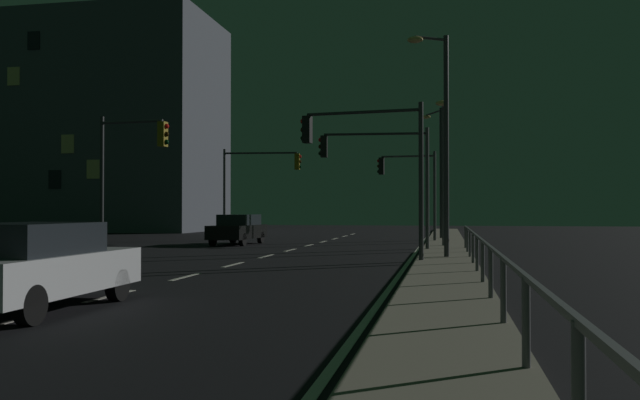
{
  "coord_description": "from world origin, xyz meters",
  "views": [
    {
      "loc": [
        6.88,
        -3.62,
        1.79
      ],
      "look_at": [
        1.71,
        23.25,
        2.22
      ],
      "focal_mm": 36.86,
      "sensor_mm": 36.0,
      "label": 1
    }
  ],
  "objects": [
    {
      "name": "lane_markings_center",
      "position": [
        0.0,
        21.0,
        0.01
      ],
      "size": [
        0.14,
        50.0,
        0.01
      ],
      "color": "silver",
      "rests_on": "ground"
    },
    {
      "name": "lane_edge_line",
      "position": [
        5.6,
        22.5,
        0.01
      ],
      "size": [
        0.14,
        53.0,
        0.01
      ],
      "color": "silver",
      "rests_on": "ground"
    },
    {
      "name": "traffic_light_near_right",
      "position": [
        -4.08,
        33.81,
        3.87
      ],
      "size": [
        4.67,
        0.69,
        5.44
      ],
      "color": "#4C4C51",
      "rests_on": "ground"
    },
    {
      "name": "traffic_light_mid_right",
      "position": [
        4.84,
        32.99,
        3.57
      ],
      "size": [
        3.27,
        0.4,
        4.9
      ],
      "color": "#4C4C51",
      "rests_on": "sidewalk_right"
    },
    {
      "name": "street_lamp_across_street",
      "position": [
        6.71,
        20.07,
        4.8
      ],
      "size": [
        1.43,
        0.89,
        7.9
      ],
      "color": "#38383D",
      "rests_on": "sidewalk_right"
    },
    {
      "name": "traffic_light_far_center",
      "position": [
        3.98,
        24.83,
        3.87
      ],
      "size": [
        4.8,
        0.6,
        5.23
      ],
      "color": "#4C4C51",
      "rests_on": "sidewalk_right"
    },
    {
      "name": "street_lamp_far_end",
      "position": [
        6.76,
        27.33,
        4.2
      ],
      "size": [
        0.56,
        2.26,
        6.63
      ],
      "color": "#4C4C51",
      "rests_on": "sidewalk_right"
    },
    {
      "name": "car_oncoming",
      "position": [
        -3.85,
        29.36,
        0.82
      ],
      "size": [
        2.02,
        4.48,
        1.57
      ],
      "color": "black",
      "rests_on": "ground"
    },
    {
      "name": "car",
      "position": [
        -0.29,
        6.88,
        0.82
      ],
      "size": [
        1.86,
        4.42,
        1.57
      ],
      "color": "silver",
      "rests_on": "ground"
    },
    {
      "name": "traffic_light_overhead_east",
      "position": [
        4.19,
        18.69,
        3.88
      ],
      "size": [
        4.31,
        0.73,
        5.27
      ],
      "color": "#38383D",
      "rests_on": "sidewalk_right"
    },
    {
      "name": "street_lamp_corner",
      "position": [
        6.41,
        36.62,
        4.84
      ],
      "size": [
        1.3,
        2.23,
        7.8
      ],
      "color": "#2D3033",
      "rests_on": "sidewalk_right"
    },
    {
      "name": "building_distant",
      "position": [
        -26.07,
        49.78,
        9.26
      ],
      "size": [
        25.89,
        11.63,
        18.52
      ],
      "color": "#4C515B",
      "rests_on": "ground"
    },
    {
      "name": "barrier_fence",
      "position": [
        7.7,
        11.97,
        0.87
      ],
      "size": [
        0.09,
        28.03,
        0.98
      ],
      "color": "#59595E",
      "rests_on": "sidewalk_right"
    },
    {
      "name": "sidewalk_right",
      "position": [
        6.85,
        17.5,
        0.07
      ],
      "size": [
        2.0,
        77.0,
        0.14
      ],
      "primitive_type": "cube",
      "color": "gray",
      "rests_on": "ground"
    },
    {
      "name": "ground_plane",
      "position": [
        0.0,
        17.5,
        0.0
      ],
      "size": [
        112.0,
        112.0,
        0.0
      ],
      "primitive_type": "plane",
      "color": "black",
      "rests_on": "ground"
    },
    {
      "name": "traffic_light_far_right",
      "position": [
        -5.17,
        19.88,
        3.79
      ],
      "size": [
        2.97,
        0.47,
        5.47
      ],
      "color": "#2D3033",
      "rests_on": "ground"
    }
  ]
}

